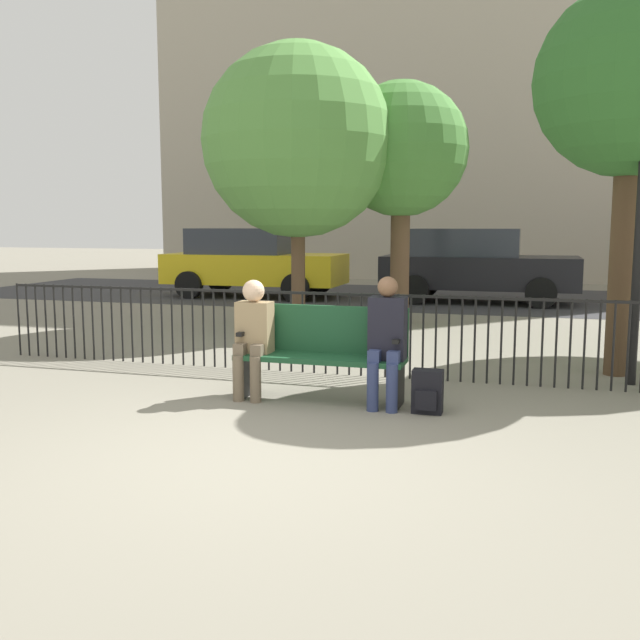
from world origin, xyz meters
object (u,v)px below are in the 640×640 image
Objects in this scene: seated_person_1 at (387,336)px; parked_car_0 at (475,264)px; park_bench at (322,350)px; backpack at (427,392)px; tree_1 at (401,152)px; tree_0 at (298,142)px; parked_car_1 at (251,261)px; seated_person_0 at (253,332)px; tree_2 at (631,84)px.

parked_car_0 is (0.11, 9.56, 0.16)m from seated_person_1.
backpack is at bearing -12.25° from park_bench.
tree_1 is (-0.26, 5.79, 2.46)m from park_bench.
tree_1 is at bearing 31.40° from tree_0.
parked_car_1 is (-4.16, 3.41, -2.11)m from tree_1.
park_bench is 1.41× the size of seated_person_0.
backpack is at bearing -77.52° from tree_1.
tree_1 is 5.78m from parked_car_1.
seated_person_1 reaches higher than park_bench.
parked_car_0 is (2.60, 4.60, -2.22)m from tree_0.
seated_person_0 is at bearing -68.09° from parked_car_1.
seated_person_1 is at bearing 165.40° from backpack.
tree_0 is at bearing -119.49° from parked_car_0.
parked_car_0 is at bearing 91.73° from backpack.
tree_1 reaches higher than parked_car_1.
tree_0 is at bearing 119.76° from backpack.
tree_1 is at bearing 92.61° from park_bench.
seated_person_0 is 0.28× the size of parked_car_1.
parked_car_1 is at bearing 140.70° from tree_1.
seated_person_1 is 0.30× the size of tree_1.
parked_car_0 reaches higher than park_bench.
seated_person_0 is 0.95× the size of seated_person_1.
tree_0 is (-2.49, 4.96, 2.38)m from seated_person_1.
seated_person_0 is 0.25× the size of tree_0.
tree_2 is (4.74, -2.78, 0.17)m from tree_0.
parked_car_1 is (-3.75, 9.32, 0.18)m from seated_person_0.
tree_0 is at bearing -148.60° from tree_1.
tree_0 reaches higher than tree_2.
parked_car_0 is 1.00× the size of parked_car_1.
tree_2 is (3.17, -3.74, 0.28)m from tree_1.
tree_0 is at bearing -59.22° from parked_car_1.
parked_car_0 reaches higher than seated_person_1.
tree_2 is at bearing -49.66° from tree_1.
seated_person_0 reaches higher than backpack.
tree_2 is (1.84, 2.28, 3.04)m from backpack.
parked_car_1 reaches higher than seated_person_1.
parked_car_1 is at bearing 111.91° from seated_person_0.
parked_car_1 is at bearing 120.78° from tree_0.
seated_person_1 is 0.29× the size of parked_car_0.
backpack is 10.93m from parked_car_1.
tree_2 is at bearing -30.42° from tree_0.
tree_0 is at bearing 103.07° from seated_person_0.
park_bench is 5.77m from tree_0.
seated_person_1 is (0.66, -0.13, 0.19)m from park_bench.
seated_person_1 is at bearing -135.88° from tree_2.
tree_2 is 1.03× the size of parked_car_1.
parked_car_1 is (-5.09, 9.32, 0.16)m from seated_person_1.
parked_car_0 is at bearing 89.32° from seated_person_1.
tree_0 is 1.84m from tree_1.
park_bench is at bearing -64.30° from parked_car_1.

